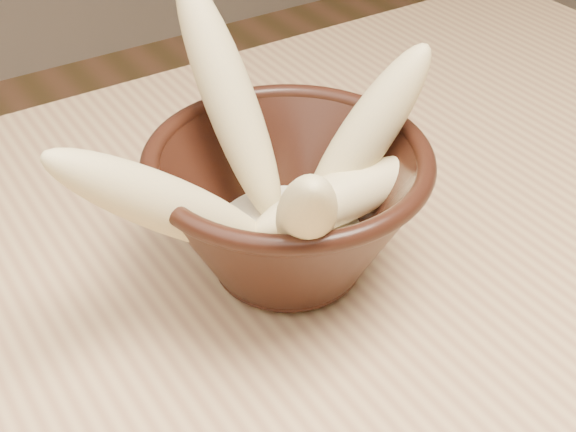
{
  "coord_description": "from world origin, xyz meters",
  "views": [
    {
      "loc": [
        -0.16,
        -0.28,
        1.12
      ],
      "look_at": [
        0.07,
        0.07,
        0.8
      ],
      "focal_mm": 50.0,
      "sensor_mm": 36.0,
      "label": 1
    }
  ],
  "objects": [
    {
      "name": "bowl",
      "position": [
        0.07,
        0.07,
        0.81
      ],
      "size": [
        0.19,
        0.19,
        0.1
      ],
      "rotation": [
        0.0,
        0.0,
        0.16
      ],
      "color": "black",
      "rests_on": "table"
    },
    {
      "name": "milk_puddle",
      "position": [
        0.07,
        0.07,
        0.78
      ],
      "size": [
        0.1,
        0.1,
        0.01
      ],
      "primitive_type": "cylinder",
      "color": "beige",
      "rests_on": "bowl"
    },
    {
      "name": "banana_upright",
      "position": [
        0.06,
        0.13,
        0.86
      ],
      "size": [
        0.05,
        0.12,
        0.17
      ],
      "primitive_type": "ellipsoid",
      "rotation": [
        0.53,
        0.0,
        3.3
      ],
      "color": "#ECD68B",
      "rests_on": "bowl"
    },
    {
      "name": "banana_left",
      "position": [
        -0.02,
        0.07,
        0.84
      ],
      "size": [
        0.15,
        0.05,
        0.14
      ],
      "primitive_type": "ellipsoid",
      "rotation": [
        0.87,
        0.0,
        -1.65
      ],
      "color": "#ECD68B",
      "rests_on": "bowl"
    },
    {
      "name": "banana_right",
      "position": [
        0.12,
        0.07,
        0.85
      ],
      "size": [
        0.11,
        0.06,
        0.14
      ],
      "primitive_type": "ellipsoid",
      "rotation": [
        0.58,
        0.0,
        1.33
      ],
      "color": "#ECD68B",
      "rests_on": "bowl"
    },
    {
      "name": "banana_across",
      "position": [
        0.1,
        0.05,
        0.82
      ],
      "size": [
        0.13,
        0.05,
        0.05
      ],
      "primitive_type": "ellipsoid",
      "rotation": [
        1.42,
        0.0,
        1.45
      ],
      "color": "#ECD68B",
      "rests_on": "bowl"
    },
    {
      "name": "banana_front",
      "position": [
        0.04,
        0.02,
        0.84
      ],
      "size": [
        0.09,
        0.13,
        0.14
      ],
      "primitive_type": "ellipsoid",
      "rotation": [
        0.72,
        0.0,
        -0.52
      ],
      "color": "#ECD68B",
      "rests_on": "bowl"
    }
  ]
}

